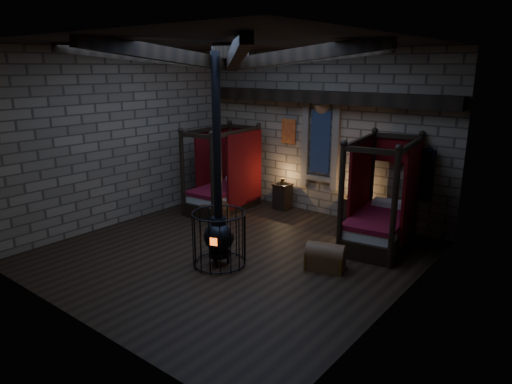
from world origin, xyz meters
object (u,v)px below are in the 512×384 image
Objects in this scene: bed_left at (225,190)px; trunk_left at (213,210)px; bed_right at (380,219)px; trunk_right at (325,257)px; stove at (219,234)px.

trunk_left is at bearing -71.82° from bed_left.
trunk_left is (-4.07, -1.03, -0.33)m from bed_right.
trunk_left is 3.89m from trunk_right.
bed_right is 3.61m from stove.
stove is at bearing -132.13° from bed_right.
bed_right is 4.21m from trunk_left.
bed_right is 3.10× the size of trunk_left.
bed_left is at bearing 174.48° from bed_right.
trunk_left is 2.86m from stove.
trunk_right is at bearing -10.66° from trunk_left.
bed_right is 2.85× the size of trunk_right.
trunk_right is at bearing -106.40° from bed_right.
trunk_right is 0.20× the size of stove.
bed_left is 3.67m from stove.
trunk_right is at bearing 11.75° from stove.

